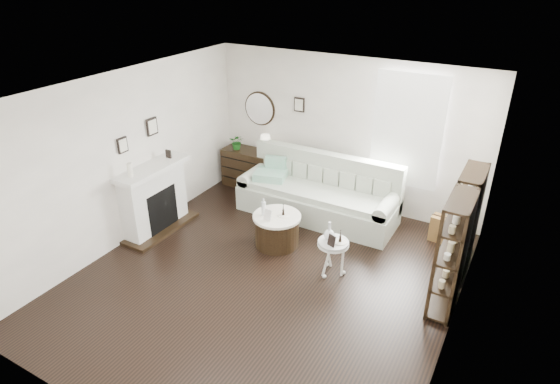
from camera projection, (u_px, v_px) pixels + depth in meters
The scene contains 18 objects.
room at pixel (386, 127), 7.79m from camera, with size 5.50×5.50×5.50m.
fireplace at pixel (155, 200), 7.73m from camera, with size 0.50×1.40×1.84m.
shelf_unit_far at pixel (465, 223), 6.55m from camera, with size 0.30×0.80×1.60m.
shelf_unit_near at pixel (451, 255), 5.85m from camera, with size 0.30×0.80×1.60m.
sofa at pixel (319, 196), 8.25m from camera, with size 2.78×0.96×1.08m.
quilt at pixel (270, 175), 8.42m from camera, with size 0.55×0.45×0.14m, color #258959.
suitcase at pixel (451, 232), 7.45m from camera, with size 0.65×0.22×0.43m, color brown.
dresser at pixel (251, 169), 9.27m from camera, with size 1.14×0.49×0.76m.
table_lamp at pixel (265, 145), 8.86m from camera, with size 0.25×0.25×0.39m, color #F5EBCE, non-canonical shape.
potted_plant at pixel (237, 142), 9.12m from camera, with size 0.27×0.24×0.30m, color #1B5D1A.
drum_table at pixel (277, 230), 7.41m from camera, with size 0.76×0.76×0.53m.
pedestal_table at pixel (333, 244), 6.62m from camera, with size 0.45×0.45×0.54m.
eiffel_drum at pixel (283, 210), 7.26m from camera, with size 0.10×0.10×0.18m, color black, non-canonical shape.
bottle_drum at pixel (264, 207), 7.25m from camera, with size 0.07×0.07×0.28m, color silver.
card_frame_drum at pixel (268, 215), 7.13m from camera, with size 0.14×0.01×0.18m, color white.
eiffel_ped at pixel (340, 237), 6.55m from camera, with size 0.11×0.11×0.18m, color black, non-canonical shape.
flask_ped at pixel (329, 231), 6.59m from camera, with size 0.15×0.15×0.28m, color silver, non-canonical shape.
card_frame_ped at pixel (332, 241), 6.47m from camera, with size 0.12×0.01×0.16m, color black.
Camera 1 is at (2.85, -4.65, 4.13)m, focal length 30.00 mm.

